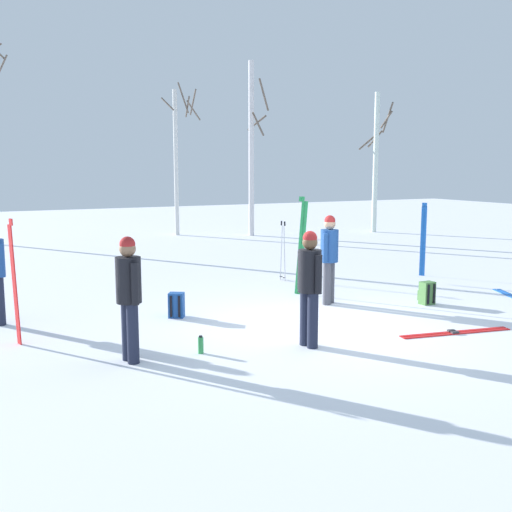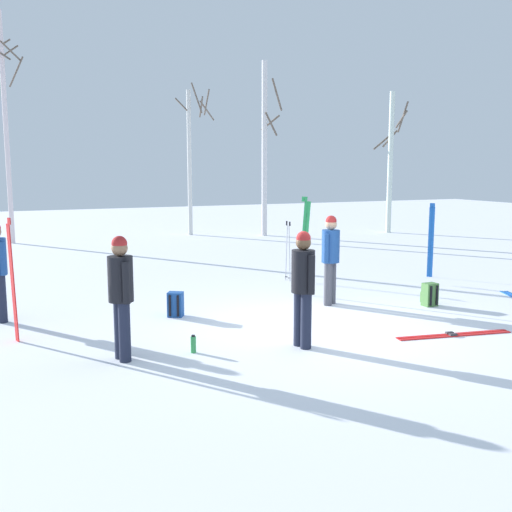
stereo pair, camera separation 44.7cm
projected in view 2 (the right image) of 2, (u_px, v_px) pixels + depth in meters
ground_plane at (318, 328)px, 9.84m from camera, size 60.00×60.00×0.00m
person_0 at (121, 290)px, 8.11m from camera, size 0.34×0.52×1.72m
person_1 at (303, 281)px, 8.69m from camera, size 0.34×0.52×1.72m
person_2 at (331, 254)px, 11.42m from camera, size 0.44×0.35×1.72m
ski_pair_planted_0 at (13, 280)px, 9.03m from camera, size 0.09×0.26×1.88m
ski_pair_planted_1 at (304, 246)px, 12.29m from camera, size 0.19×0.21×2.03m
ski_pair_planted_2 at (431, 241)px, 14.31m from camera, size 0.08×0.12×1.77m
ski_pair_lying_1 at (454, 335)px, 9.43m from camera, size 1.93×0.50×0.05m
ski_poles_0 at (288, 249)px, 13.88m from camera, size 0.07×0.25×1.38m
backpack_0 at (430, 295)px, 11.42m from camera, size 0.26×0.29×0.44m
backpack_1 at (176, 305)px, 10.60m from camera, size 0.33×0.34×0.44m
water_bottle_0 at (193, 344)px, 8.54m from camera, size 0.08×0.08×0.26m
birch_tree_0 at (6, 124)px, 20.19m from camera, size 1.27×1.28×7.71m
birch_tree_1 at (191, 156)px, 22.91m from camera, size 1.55×1.62×5.69m
birch_tree_2 at (265, 147)px, 22.60m from camera, size 0.94×1.33×6.51m
birch_tree_3 at (391, 160)px, 23.73m from camera, size 1.10×1.10×5.52m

